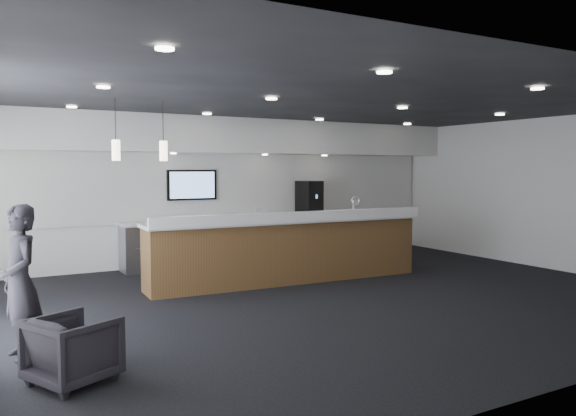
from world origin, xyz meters
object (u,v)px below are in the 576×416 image
armchair (73,350)px  lounge_guest (20,282)px  service_counter (288,249)px  coffee_machine (309,198)px

armchair → lounge_guest: bearing=-6.3°
service_counter → lounge_guest: 4.86m
coffee_machine → lounge_guest: (-6.20, -4.35, -0.52)m
armchair → coffee_machine: bearing=-73.3°
service_counter → coffee_machine: size_ratio=6.66×
coffee_machine → service_counter: bearing=-137.5°
service_counter → coffee_machine: coffee_machine is taller
service_counter → armchair: 5.09m
service_counter → armchair: bearing=-140.0°
service_counter → lounge_guest: size_ratio=3.14×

